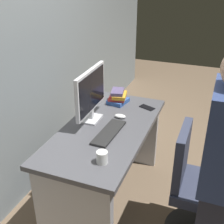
{
  "coord_description": "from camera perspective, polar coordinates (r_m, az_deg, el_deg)",
  "views": [
    {
      "loc": [
        -1.96,
        -0.82,
        1.96
      ],
      "look_at": [
        0.0,
        -0.05,
        0.91
      ],
      "focal_mm": 46.77,
      "sensor_mm": 36.0,
      "label": 1
    }
  ],
  "objects": [
    {
      "name": "person_at_desk",
      "position": [
        1.84,
        20.42,
        -12.9
      ],
      "size": [
        0.4,
        0.24,
        1.64
      ],
      "color": "#262838",
      "rests_on": "ground"
    },
    {
      "name": "mouse",
      "position": [
        2.58,
        1.61,
        -0.82
      ],
      "size": [
        0.06,
        0.1,
        0.03
      ],
      "primitive_type": "ellipsoid",
      "color": "white",
      "rests_on": "desk"
    },
    {
      "name": "keyboard",
      "position": [
        2.34,
        -0.59,
        -4.02
      ],
      "size": [
        0.43,
        0.15,
        0.02
      ],
      "primitive_type": "cube",
      "rotation": [
        0.0,
        0.0,
        -0.04
      ],
      "color": "#262626",
      "rests_on": "desk"
    },
    {
      "name": "ground_plane",
      "position": [
        2.89,
        -0.96,
        -16.14
      ],
      "size": [
        9.0,
        9.0,
        0.0
      ],
      "primitive_type": "plane",
      "color": "brown"
    },
    {
      "name": "office_chair",
      "position": [
        2.39,
        15.99,
        -14.56
      ],
      "size": [
        0.52,
        0.52,
        0.94
      ],
      "color": "black",
      "rests_on": "ground"
    },
    {
      "name": "wall_back",
      "position": [
        2.57,
        -18.11,
        14.99
      ],
      "size": [
        6.4,
        0.1,
        3.0
      ],
      "primitive_type": "cube",
      "color": "gray",
      "rests_on": "ground"
    },
    {
      "name": "desk",
      "position": [
        2.57,
        -1.05,
        -7.58
      ],
      "size": [
        1.41,
        0.68,
        0.76
      ],
      "color": "#4C4C51",
      "rests_on": "ground"
    },
    {
      "name": "cell_phone",
      "position": [
        2.79,
        6.87,
        0.88
      ],
      "size": [
        0.12,
        0.16,
        0.01
      ],
      "primitive_type": "cube",
      "rotation": [
        0.0,
        0.0,
        -0.39
      ],
      "color": "black",
      "rests_on": "desk"
    },
    {
      "name": "book_stack",
      "position": [
        2.85,
        1.21,
        2.92
      ],
      "size": [
        0.22,
        0.19,
        0.13
      ],
      "color": "#3359A5",
      "rests_on": "desk"
    },
    {
      "name": "monitor",
      "position": [
        2.45,
        -4.14,
        3.8
      ],
      "size": [
        0.54,
        0.15,
        0.46
      ],
      "color": "silver",
      "rests_on": "desk"
    },
    {
      "name": "cup_near_keyboard",
      "position": [
        2.0,
        -1.96,
        -8.83
      ],
      "size": [
        0.08,
        0.08,
        0.09
      ],
      "primitive_type": "cylinder",
      "color": "white",
      "rests_on": "desk"
    }
  ]
}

